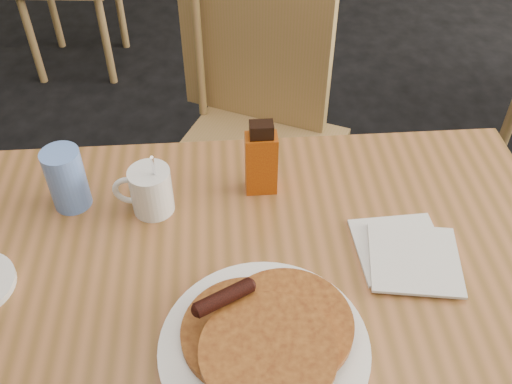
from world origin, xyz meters
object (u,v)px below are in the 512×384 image
syrup_bottle (261,160)px  chair_main_far (254,108)px  main_table (240,302)px  coffee_mug (150,190)px  blue_tumbler (67,179)px  pancake_plate (265,342)px

syrup_bottle → chair_main_far: bearing=86.9°
main_table → coffee_mug: bearing=133.1°
chair_main_far → blue_tumbler: size_ratio=7.85×
chair_main_far → coffee_mug: chair_main_far is taller
main_table → blue_tumbler: 0.39m
main_table → coffee_mug: 0.26m
pancake_plate → blue_tumbler: size_ratio=2.55×
pancake_plate → syrup_bottle: size_ratio=2.00×
pancake_plate → coffee_mug: (-0.21, 0.30, 0.02)m
chair_main_far → coffee_mug: bearing=-86.9°
chair_main_far → syrup_bottle: size_ratio=6.16×
pancake_plate → syrup_bottle: bearing=91.4°
chair_main_far → main_table: bearing=-69.9°
syrup_bottle → coffee_mug: bearing=-169.7°
chair_main_far → pancake_plate: 0.89m
main_table → pancake_plate: pancake_plate is taller
chair_main_far → pancake_plate: chair_main_far is taller
main_table → syrup_bottle: (0.03, 0.24, 0.12)m
chair_main_far → pancake_plate: size_ratio=3.08×
syrup_bottle → blue_tumbler: bearing=-178.4°
coffee_mug → main_table: bearing=-29.9°
main_table → blue_tumbler: (-0.32, 0.19, 0.10)m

